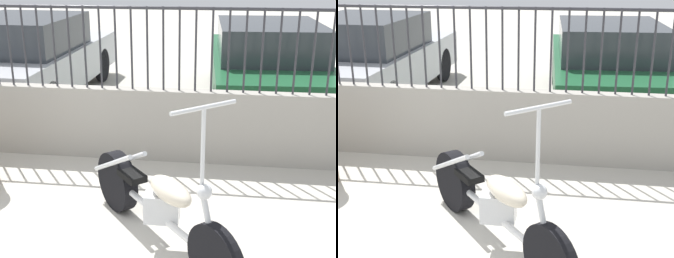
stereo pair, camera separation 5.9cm
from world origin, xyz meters
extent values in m
cube|color=#9E998E|center=(0.00, 2.28, 0.43)|extent=(8.69, 0.18, 0.86)
cylinder|color=#2D2D33|center=(-1.18, 2.28, 1.32)|extent=(0.02, 0.02, 0.93)
cylinder|color=#2D2D33|center=(-1.00, 2.28, 1.32)|extent=(0.02, 0.02, 0.93)
cylinder|color=#2D2D33|center=(-0.81, 2.28, 1.32)|extent=(0.02, 0.02, 0.93)
cylinder|color=#2D2D33|center=(-0.63, 2.28, 1.32)|extent=(0.02, 0.02, 0.93)
cylinder|color=#2D2D33|center=(-0.45, 2.28, 1.32)|extent=(0.02, 0.02, 0.93)
cylinder|color=#2D2D33|center=(-0.27, 2.28, 1.32)|extent=(0.02, 0.02, 0.93)
cylinder|color=#2D2D33|center=(-0.09, 2.28, 1.32)|extent=(0.02, 0.02, 0.93)
cylinder|color=#2D2D33|center=(0.09, 2.28, 1.32)|extent=(0.02, 0.02, 0.93)
cylinder|color=#2D2D33|center=(0.27, 2.28, 1.32)|extent=(0.02, 0.02, 0.93)
cylinder|color=#2D2D33|center=(0.45, 2.28, 1.32)|extent=(0.02, 0.02, 0.93)
cylinder|color=#2D2D33|center=(0.63, 2.28, 1.32)|extent=(0.02, 0.02, 0.93)
cylinder|color=#2D2D33|center=(0.81, 2.28, 1.32)|extent=(0.02, 0.02, 0.93)
cylinder|color=#2D2D33|center=(1.00, 2.28, 1.32)|extent=(0.02, 0.02, 0.93)
cylinder|color=#2D2D33|center=(1.18, 2.28, 1.32)|extent=(0.02, 0.02, 0.93)
cylinder|color=#2D2D33|center=(1.36, 2.28, 1.32)|extent=(0.02, 0.02, 0.93)
cylinder|color=#2D2D33|center=(1.54, 2.28, 1.32)|extent=(0.02, 0.02, 0.93)
cylinder|color=#2D2D33|center=(1.72, 2.28, 1.32)|extent=(0.02, 0.02, 0.93)
cylinder|color=#2D2D33|center=(1.90, 2.28, 1.32)|extent=(0.02, 0.02, 0.93)
cylinder|color=#2D2D33|center=(2.08, 2.28, 1.32)|extent=(0.02, 0.02, 0.93)
cylinder|color=#2D2D33|center=(2.26, 2.28, 1.32)|extent=(0.02, 0.02, 0.93)
cylinder|color=#2D2D33|center=(2.44, 2.28, 1.32)|extent=(0.02, 0.02, 0.93)
cylinder|color=#2D2D33|center=(0.00, 2.28, 1.77)|extent=(8.69, 0.04, 0.04)
cylinder|color=black|center=(0.36, 1.04, 0.28)|extent=(0.48, 0.53, 0.58)
cylinder|color=silver|center=(0.85, 0.47, 0.28)|extent=(0.94, 1.09, 0.06)
cube|color=silver|center=(0.88, 0.43, 0.38)|extent=(0.28, 0.18, 0.24)
ellipsoid|color=beige|center=(0.96, 0.34, 0.58)|extent=(0.48, 0.51, 0.18)
cube|color=black|center=(0.56, 0.82, 0.46)|extent=(0.30, 0.32, 0.06)
cylinder|color=silver|center=(1.28, -0.03, 0.53)|extent=(0.18, 0.20, 0.51)
sphere|color=silver|center=(1.24, 0.01, 0.76)|extent=(0.11, 0.11, 0.11)
cylinder|color=silver|center=(1.22, 0.04, 1.07)|extent=(0.03, 0.03, 0.58)
cylinder|color=silver|center=(1.22, 0.04, 1.36)|extent=(0.42, 0.36, 0.03)
cylinder|color=silver|center=(0.34, 0.96, 0.50)|extent=(0.52, 0.60, 0.43)
cylinder|color=silver|center=(0.45, 1.05, 0.50)|extent=(0.52, 0.60, 0.43)
cylinder|color=black|center=(-2.80, 5.97, 0.32)|extent=(0.13, 0.64, 0.64)
cylinder|color=black|center=(-1.10, 5.92, 0.32)|extent=(0.13, 0.64, 0.64)
cylinder|color=black|center=(-1.18, 3.31, 0.32)|extent=(0.13, 0.64, 0.64)
cube|color=#B7BABF|center=(-1.99, 4.64, 0.55)|extent=(1.92, 4.26, 0.63)
cube|color=#2D3338|center=(-1.99, 4.43, 1.14)|extent=(1.68, 2.07, 0.54)
cylinder|color=black|center=(1.08, 6.01, 0.32)|extent=(0.15, 0.65, 0.64)
cylinder|color=black|center=(2.67, 6.10, 0.32)|extent=(0.15, 0.65, 0.64)
cylinder|color=black|center=(1.23, 3.44, 0.32)|extent=(0.15, 0.65, 0.64)
cylinder|color=black|center=(2.82, 3.54, 0.32)|extent=(0.15, 0.65, 0.64)
cube|color=#1E5933|center=(1.95, 4.77, 0.54)|extent=(1.94, 4.23, 0.60)
cube|color=#2D3338|center=(1.96, 4.56, 1.09)|extent=(1.65, 2.07, 0.52)
camera|label=1|loc=(1.37, -2.86, 2.26)|focal=50.00mm
camera|label=2|loc=(1.43, -2.85, 2.26)|focal=50.00mm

